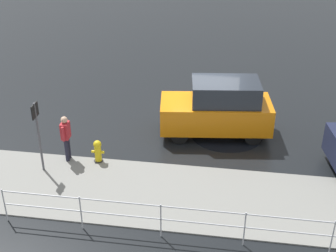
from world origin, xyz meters
The scene contains 8 objects.
ground_plane centered at (0.00, 0.00, 0.00)m, with size 60.00×60.00×0.00m, color black.
kerb_strip centered at (0.00, 4.20, 0.02)m, with size 24.00×3.20×0.04m, color slate.
moving_hatchback centered at (-0.56, 0.28, 1.03)m, with size 4.08×2.18×2.06m.
fire_hydrant centered at (3.18, 2.76, 0.40)m, with size 0.42×0.31×0.80m.
pedestrian centered at (4.19, 2.80, 0.96)m, with size 0.26×0.57×1.62m.
metal_railing centered at (-0.50, 5.98, 0.73)m, with size 10.69×0.04×1.05m.
sign_post centered at (4.78, 3.52, 1.58)m, with size 0.07×0.44×2.40m.
puddle_patch centered at (-0.90, 0.28, 0.00)m, with size 2.62×2.62×0.01m, color black.
Camera 1 is at (-1.01, 15.22, 8.44)m, focal length 50.00 mm.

